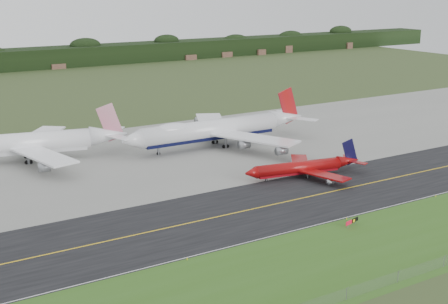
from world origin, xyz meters
TOP-DOWN VIEW (x-y plane):
  - ground at (0.00, 0.00)m, footprint 600.00×600.00m
  - grass_verge at (0.00, -35.00)m, footprint 400.00×30.00m
  - taxiway at (0.00, -4.00)m, footprint 400.00×32.00m
  - apron at (0.00, 51.00)m, footprint 400.00×78.00m
  - taxiway_centreline at (0.00, -4.00)m, footprint 400.00×0.40m
  - taxiway_edge_line at (0.00, -19.50)m, footprint 400.00×0.25m
  - perimeter_fence at (0.00, -48.00)m, footprint 320.00×0.10m
  - horizon_treeline at (0.00, 273.76)m, footprint 700.00×25.00m
  - jet_ba_747 at (15.38, 50.20)m, footprint 66.71×55.46m
  - jet_red_737 at (19.19, 9.86)m, footprint 34.48×27.77m
  - jet_star_tail at (-41.27, 64.58)m, footprint 60.21×49.52m
  - taxiway_sign at (5.39, -23.98)m, footprint 4.53×1.38m
  - edge_marker_left at (-33.27, -20.50)m, footprint 0.16×0.16m
  - edge_marker_center at (7.06, -20.50)m, footprint 0.16×0.16m
  - edge_marker_right at (36.24, -20.50)m, footprint 0.16×0.16m

SIDE VIEW (x-z plane):
  - ground at x=0.00m, z-range 0.00..0.00m
  - grass_verge at x=0.00m, z-range 0.00..0.01m
  - apron at x=0.00m, z-range 0.00..0.01m
  - taxiway at x=0.00m, z-range 0.00..0.02m
  - taxiway_centreline at x=0.00m, z-range 0.03..0.03m
  - taxiway_edge_line at x=0.00m, z-range 0.03..0.03m
  - edge_marker_left at x=-33.27m, z-range 0.00..0.50m
  - edge_marker_center at x=7.06m, z-range 0.00..0.50m
  - edge_marker_right at x=36.24m, z-range 0.00..0.50m
  - taxiway_sign at x=5.39m, z-range 0.32..1.86m
  - perimeter_fence at x=0.00m, z-range -158.90..161.10m
  - jet_red_737 at x=19.19m, z-range -2.09..7.25m
  - jet_star_tail at x=-41.27m, z-range -2.66..13.33m
  - horizon_treeline at x=0.00m, z-range -0.53..11.47m
  - jet_ba_747 at x=15.38m, z-range -2.69..14.14m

